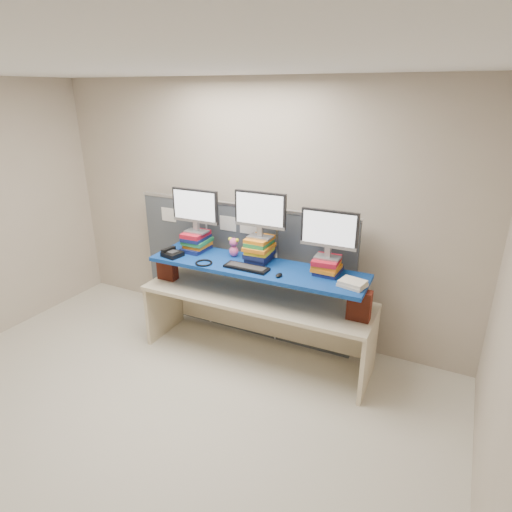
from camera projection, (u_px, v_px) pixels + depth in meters
The scene contains 18 objects.
room at pixel (124, 276), 3.10m from camera, with size 5.00×4.00×2.80m.
cubicle_partition at pixel (242, 270), 4.81m from camera, with size 2.60×0.06×1.53m.
desk at pixel (256, 308), 4.38m from camera, with size 2.39×0.75×0.72m.
brick_pier_left at pixel (167, 267), 4.65m from camera, with size 0.21×0.11×0.28m, color maroon.
brick_pier_right at pixel (359, 305), 3.82m from camera, with size 0.21×0.11×0.28m, color maroon.
blue_board at pixel (256, 267), 4.22m from camera, with size 2.19×0.55×0.04m, color navy.
book_stack_left at pixel (197, 241), 4.58m from camera, with size 0.25×0.32×0.21m.
book_stack_center at pixel (259, 249), 4.27m from camera, with size 0.25×0.32×0.25m.
book_stack_right at pixel (327, 265), 4.01m from camera, with size 0.26×0.31×0.15m.
monitor_left at pixel (195, 208), 4.44m from camera, with size 0.53×0.15×0.46m.
monitor_center at pixel (260, 212), 4.13m from camera, with size 0.53×0.15×0.46m.
monitor_right at pixel (329, 231), 3.89m from camera, with size 0.53×0.15×0.46m.
keyboard at pixel (247, 267), 4.13m from camera, with size 0.44×0.15×0.03m.
mouse at pixel (279, 275), 3.95m from camera, with size 0.05×0.10×0.03m, color black.
desk_phone at pixel (172, 253), 4.44m from camera, with size 0.22×0.20×0.08m.
headset at pixel (204, 263), 4.25m from camera, with size 0.17×0.17×0.02m, color black.
plush_toy at pixel (234, 247), 4.40m from camera, with size 0.12×0.09×0.20m.
binder_stack at pixel (353, 283), 3.75m from camera, with size 0.25×0.22×0.05m.
Camera 1 is at (2.13, -2.11, 2.66)m, focal length 30.00 mm.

